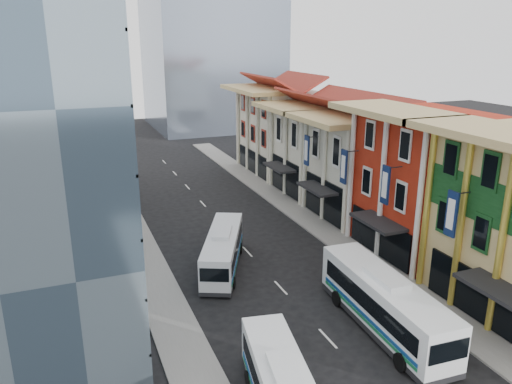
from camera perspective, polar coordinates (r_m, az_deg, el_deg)
name	(u,v)px	position (r m, az deg, el deg)	size (l,w,h in m)	color
sidewalk_right	(333,237)	(46.78, 8.83, -5.10)	(3.00, 90.00, 0.15)	slate
sidewalk_left	(149,267)	(41.41, -12.19, -8.36)	(3.00, 90.00, 0.15)	slate
shophouse_red	(424,183)	(44.11, 18.66, 0.95)	(8.00, 10.00, 12.00)	#AF2813
shophouse_cream_near	(360,168)	(51.67, 11.85, 2.65)	(8.00, 9.00, 10.00)	beige
shophouse_cream_mid	(318,151)	(59.15, 7.09, 4.73)	(8.00, 9.00, 10.00)	beige
shophouse_cream_far	(281,131)	(68.26, 2.88, 6.94)	(8.00, 12.00, 11.00)	beige
office_block_far	(40,142)	(58.11, -23.42, 5.22)	(10.00, 18.00, 14.00)	gray
bus_left_far	(223,250)	(39.84, -3.82, -6.58)	(2.38, 10.15, 3.26)	silver
bus_right	(384,302)	(32.82, 14.47, -12.10)	(2.79, 11.92, 3.82)	white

